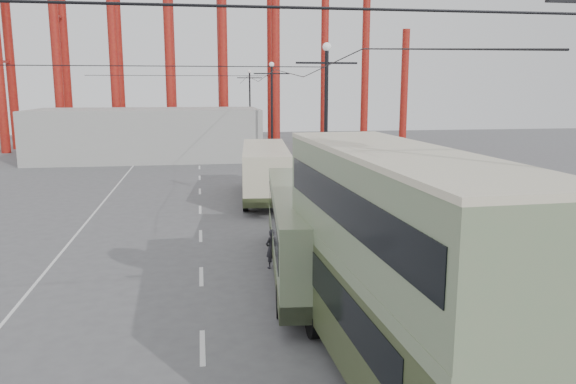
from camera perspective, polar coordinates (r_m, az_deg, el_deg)
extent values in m
cube|color=silver|center=(30.45, -8.89, -2.97)|extent=(0.15, 82.00, 0.01)
cube|color=silver|center=(32.05, 2.62, -2.18)|extent=(0.12, 120.00, 0.01)
cube|color=silver|center=(32.01, -19.72, -2.81)|extent=(0.12, 120.00, 0.01)
cylinder|color=black|center=(29.47, 3.86, 5.54)|extent=(0.20, 0.20, 9.00)
cylinder|color=black|center=(30.13, 3.76, -2.53)|extent=(0.44, 0.44, 0.50)
cube|color=black|center=(29.38, 3.95, 12.94)|extent=(3.20, 0.10, 0.10)
sphere|color=white|center=(29.43, 3.97, 14.50)|extent=(0.44, 0.44, 0.44)
cylinder|color=black|center=(51.10, -1.65, 7.67)|extent=(0.20, 0.20, 9.00)
cylinder|color=black|center=(51.49, -1.62, 2.94)|extent=(0.44, 0.44, 0.50)
cube|color=black|center=(51.05, -1.67, 11.93)|extent=(3.20, 0.10, 0.10)
sphere|color=white|center=(51.08, -1.68, 12.83)|extent=(0.44, 0.44, 0.44)
cylinder|color=black|center=(72.96, -3.88, 8.51)|extent=(0.20, 0.20, 9.00)
cylinder|color=black|center=(73.23, -3.84, 5.19)|extent=(0.44, 0.44, 0.50)
cube|color=black|center=(72.92, -3.92, 11.50)|extent=(3.20, 0.10, 0.10)
sphere|color=white|center=(72.94, -3.93, 12.12)|extent=(0.44, 0.44, 0.44)
cylinder|color=maroon|center=(72.77, -26.33, 11.01)|extent=(1.00, 1.00, 18.00)
cylinder|color=maroon|center=(67.64, -22.65, 15.23)|extent=(1.00, 1.00, 27.00)
cylinder|color=maroon|center=(71.53, -21.89, 14.98)|extent=(1.00, 1.00, 27.00)
cylinder|color=maroon|center=(68.73, 3.79, 17.16)|extent=(0.90, 0.90, 30.00)
cylinder|color=maroon|center=(69.65, 7.89, 13.69)|extent=(0.90, 0.90, 22.00)
cylinder|color=maroon|center=(71.13, 11.72, 10.28)|extent=(0.90, 0.90, 14.00)
cube|color=#9A9A95|center=(58.02, -14.04, 5.73)|extent=(22.00, 10.00, 5.00)
cube|color=#323B1F|center=(13.70, 10.65, -12.44)|extent=(3.06, 10.70, 2.33)
cube|color=black|center=(13.52, 10.72, -10.58)|extent=(3.02, 8.59, 0.95)
cube|color=#697E5C|center=(13.24, 10.85, -7.15)|extent=(3.08, 10.70, 0.32)
cube|color=#697E5C|center=(12.90, 11.05, -1.53)|extent=(3.06, 10.70, 2.33)
cube|color=black|center=(12.88, 11.07, -1.06)|extent=(3.08, 10.07, 0.90)
cube|color=beige|center=(12.71, 11.25, 3.91)|extent=(3.08, 10.70, 0.13)
cylinder|color=black|center=(16.43, 2.57, -12.87)|extent=(0.34, 1.07, 1.06)
cylinder|color=black|center=(17.12, 10.57, -12.05)|extent=(0.34, 1.07, 1.06)
cube|color=#697E5C|center=(21.13, 2.09, -3.68)|extent=(3.83, 11.95, 2.56)
cube|color=black|center=(21.03, 2.10, -2.55)|extent=(3.74, 10.68, 1.01)
cube|color=#323B1F|center=(21.40, 2.08, -6.31)|extent=(3.86, 11.96, 0.53)
cube|color=#697E5C|center=(20.83, 2.12, -0.03)|extent=(3.85, 11.96, 0.17)
cylinder|color=black|center=(24.59, -1.46, -4.84)|extent=(0.40, 1.09, 1.07)
cylinder|color=black|center=(24.78, 4.15, -4.75)|extent=(0.40, 1.09, 1.07)
cylinder|color=black|center=(17.90, -0.72, -10.83)|extent=(0.40, 1.09, 1.07)
cylinder|color=black|center=(18.16, 7.04, -10.59)|extent=(0.40, 1.09, 1.07)
cube|color=beige|center=(35.74, -2.33, 2.25)|extent=(3.71, 11.11, 2.62)
cube|color=black|center=(35.68, -2.34, 2.95)|extent=(3.63, 9.81, 1.04)
cube|color=#323B1F|center=(35.91, -2.32, 0.62)|extent=(3.74, 11.11, 0.55)
cube|color=beige|center=(35.57, -2.35, 4.48)|extent=(3.73, 11.11, 0.17)
cylinder|color=black|center=(38.75, -4.25, 0.84)|extent=(0.40, 1.11, 1.09)
cylinder|color=black|center=(38.80, -0.60, 0.88)|extent=(0.40, 1.11, 1.09)
cylinder|color=black|center=(32.74, -4.33, -0.96)|extent=(0.40, 1.11, 1.09)
cylinder|color=black|center=(32.81, -0.02, -0.90)|extent=(0.40, 1.11, 1.09)
imported|color=black|center=(22.32, -1.69, -5.77)|extent=(0.69, 0.64, 1.58)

